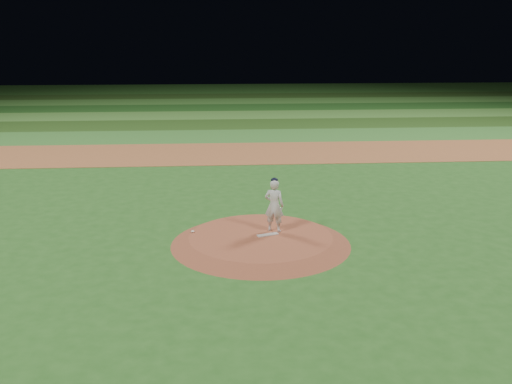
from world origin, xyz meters
name	(u,v)px	position (x,y,z in m)	size (l,w,h in m)	color
ground	(261,244)	(0.00, 0.00, 0.00)	(120.00, 120.00, 0.00)	#24581C
infield_dirt_band	(240,153)	(0.00, 14.00, 0.01)	(70.00, 6.00, 0.02)	#97572F
outfield_stripe_0	(236,136)	(0.00, 19.50, 0.01)	(70.00, 5.00, 0.02)	#316E28
outfield_stripe_1	(234,124)	(0.00, 24.50, 0.01)	(70.00, 5.00, 0.02)	#224516
outfield_stripe_2	(231,115)	(0.00, 29.50, 0.01)	(70.00, 5.00, 0.02)	#3D762B
outfield_stripe_3	(230,107)	(0.00, 34.50, 0.01)	(70.00, 5.00, 0.02)	#1A4616
outfield_stripe_4	(228,101)	(0.00, 39.50, 0.01)	(70.00, 5.00, 0.02)	#356D27
outfield_stripe_5	(227,96)	(0.00, 44.50, 0.01)	(70.00, 5.00, 0.02)	#204115
pitchers_mound	(261,240)	(0.00, 0.00, 0.12)	(5.50, 5.50, 0.25)	brown
pitching_rubber	(268,235)	(0.22, 0.06, 0.27)	(0.67, 0.17, 0.03)	silver
rosin_bag	(193,231)	(-2.09, 0.48, 0.28)	(0.11, 0.11, 0.06)	silver
pitcher_on_mound	(274,205)	(0.45, 0.43, 1.10)	(0.71, 0.59, 1.73)	silver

